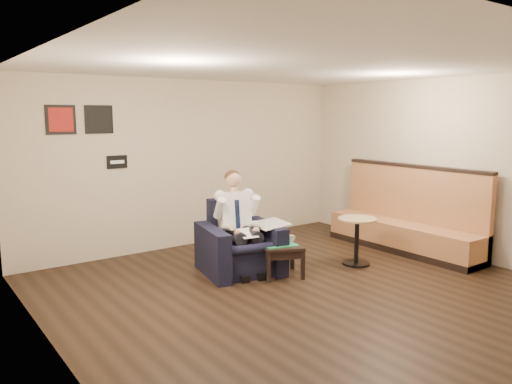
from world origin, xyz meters
TOP-DOWN VIEW (x-y plane):
  - ground at (0.00, 0.00)m, footprint 6.00×6.00m
  - wall_back at (0.00, 3.00)m, footprint 6.00×0.02m
  - wall_left at (-3.00, 0.00)m, footprint 0.02×6.00m
  - wall_right at (3.00, 0.00)m, footprint 0.02×6.00m
  - ceiling at (0.00, 0.00)m, footprint 6.00×6.00m
  - seating_sign at (-1.30, 2.98)m, footprint 0.32×0.02m
  - art_print_left at (-2.10, 2.98)m, footprint 0.42×0.03m
  - art_print_right at (-1.55, 2.98)m, footprint 0.42×0.03m
  - armchair at (-0.22, 1.22)m, footprint 1.23×1.23m
  - seated_man at (-0.25, 1.09)m, footprint 0.84×1.10m
  - lap_papers at (-0.27, 0.99)m, footprint 0.27×0.36m
  - newspaper at (0.17, 1.03)m, footprint 0.52×0.61m
  - side_table at (0.14, 0.75)m, footprint 0.71×0.71m
  - green_folder at (0.11, 0.74)m, footprint 0.51×0.42m
  - coffee_mug at (0.35, 0.79)m, footprint 0.11×0.11m
  - smartphone at (0.25, 0.87)m, footprint 0.15×0.13m
  - banquette at (2.59, 0.57)m, footprint 0.64×2.70m
  - cafe_table at (1.39, 0.49)m, footprint 0.70×0.70m

SIDE VIEW (x-z plane):
  - ground at x=0.00m, z-range 0.00..0.00m
  - side_table at x=0.14m, z-range 0.00..0.44m
  - cafe_table at x=1.39m, z-range 0.00..0.70m
  - smartphone at x=0.25m, z-range 0.44..0.45m
  - green_folder at x=0.11m, z-range 0.44..0.45m
  - coffee_mug at x=0.35m, z-range 0.44..0.54m
  - armchair at x=-0.22m, z-range 0.00..1.00m
  - lap_papers at x=-0.27m, z-range 0.61..0.62m
  - newspaper at x=0.17m, z-range 0.68..0.69m
  - seated_man at x=-0.25m, z-range 0.00..1.37m
  - banquette at x=2.59m, z-range 0.00..1.38m
  - wall_back at x=0.00m, z-range 0.00..2.80m
  - wall_left at x=-3.00m, z-range 0.00..2.80m
  - wall_right at x=3.00m, z-range 0.00..2.80m
  - seating_sign at x=-1.30m, z-range 1.40..1.60m
  - art_print_left at x=-2.10m, z-range 1.94..2.36m
  - art_print_right at x=-1.55m, z-range 1.94..2.36m
  - ceiling at x=0.00m, z-range 2.79..2.81m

